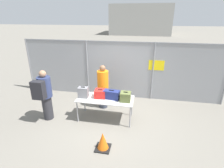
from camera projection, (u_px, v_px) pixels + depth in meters
ground_plane at (110, 120)px, 5.94m from camera, size 120.00×120.00×0.00m
fence_section at (119, 69)px, 7.25m from camera, size 8.34×0.07×2.37m
inspection_table at (105, 100)px, 5.76m from camera, size 1.85×0.83×0.77m
suitcase_grey at (83, 92)px, 5.76m from camera, size 0.34×0.24×0.38m
suitcase_red at (100, 94)px, 5.78m from camera, size 0.39×0.38×0.29m
suitcase_navy at (111, 95)px, 5.68m from camera, size 0.54×0.31×0.30m
suitcase_olive at (125, 97)px, 5.52m from camera, size 0.32×0.31×0.32m
traveler_hooded at (44, 94)px, 5.64m from camera, size 0.43×0.66×1.72m
security_worker_near at (103, 86)px, 6.47m from camera, size 0.41×0.41×1.67m
utility_trailer at (140, 74)px, 9.24m from camera, size 3.92×1.99×0.69m
distant_hangar at (141, 20)px, 33.51m from camera, size 10.72×9.46×5.17m
traffic_cone at (103, 142)px, 4.58m from camera, size 0.39×0.39×0.49m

